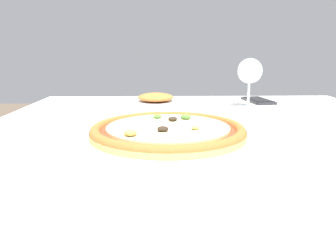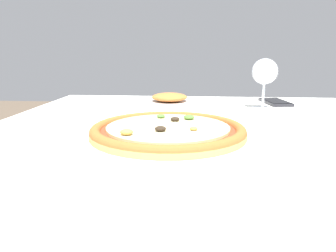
{
  "view_description": "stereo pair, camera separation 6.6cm",
  "coord_description": "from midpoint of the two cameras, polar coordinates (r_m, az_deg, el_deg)",
  "views": [
    {
      "loc": [
        -0.12,
        -0.7,
        0.91
      ],
      "look_at": [
        -0.1,
        -0.06,
        0.76
      ],
      "focal_mm": 35.0,
      "sensor_mm": 36.0,
      "label": 1
    },
    {
      "loc": [
        -0.05,
        -0.7,
        0.91
      ],
      "look_at": [
        -0.1,
        -0.06,
        0.76
      ],
      "focal_mm": 35.0,
      "sensor_mm": 36.0,
      "label": 2
    }
  ],
  "objects": [
    {
      "name": "side_plate",
      "position": [
        1.11,
        1.96,
        4.54
      ],
      "size": [
        0.21,
        0.21,
        0.04
      ],
      "color": "white",
      "rests_on": "dining_table"
    },
    {
      "name": "pizza_plate",
      "position": [
        0.66,
        2.85,
        -1.14
      ],
      "size": [
        0.36,
        0.36,
        0.04
      ],
      "color": "white",
      "rests_on": "dining_table"
    },
    {
      "name": "dining_table",
      "position": [
        0.75,
        10.69,
        -7.71
      ],
      "size": [
        1.11,
        1.18,
        0.73
      ],
      "color": "brown",
      "rests_on": "ground_plane"
    },
    {
      "name": "wine_glass_far_left",
      "position": [
        1.06,
        18.25,
        8.75
      ],
      "size": [
        0.08,
        0.08,
        0.15
      ],
      "color": "silver",
      "rests_on": "dining_table"
    },
    {
      "name": "cell_phone",
      "position": [
        1.19,
        19.7,
        3.95
      ],
      "size": [
        0.09,
        0.15,
        0.01
      ],
      "color": "#232328",
      "rests_on": "dining_table"
    }
  ]
}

